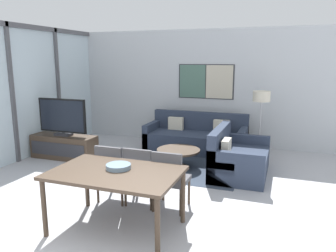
# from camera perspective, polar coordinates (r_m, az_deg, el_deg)

# --- Properties ---
(wall_back) EXTENTS (7.42, 0.09, 2.80)m
(wall_back) POSITION_cam_1_polar(r_m,az_deg,el_deg) (8.18, 5.96, 6.71)
(wall_back) COLOR silver
(wall_back) RESTS_ON ground_plane
(window_wall_left) EXTENTS (0.07, 5.68, 2.80)m
(window_wall_left) POSITION_cam_1_polar(r_m,az_deg,el_deg) (7.27, -25.73, 6.05)
(window_wall_left) COLOR silver
(window_wall_left) RESTS_ON ground_plane
(area_rug) EXTENTS (2.41, 1.69, 0.01)m
(area_rug) POSITION_cam_1_polar(r_m,az_deg,el_deg) (6.49, 1.80, -7.16)
(area_rug) COLOR #333D4C
(area_rug) RESTS_ON ground_plane
(tv_console) EXTENTS (1.42, 0.47, 0.50)m
(tv_console) POSITION_cam_1_polar(r_m,az_deg,el_deg) (7.35, -17.63, -3.47)
(tv_console) COLOR #423326
(tv_console) RESTS_ON ground_plane
(television) EXTENTS (1.14, 0.20, 0.79)m
(television) POSITION_cam_1_polar(r_m,az_deg,el_deg) (7.22, -17.93, 1.45)
(television) COLOR #2D2D33
(television) RESTS_ON tv_console
(sofa_main) EXTENTS (2.29, 0.95, 0.85)m
(sofa_main) POSITION_cam_1_polar(r_m,az_deg,el_deg) (7.67, 4.99, -2.14)
(sofa_main) COLOR #2D384C
(sofa_main) RESTS_ON ground_plane
(sofa_side) EXTENTS (0.95, 1.48, 0.85)m
(sofa_side) POSITION_cam_1_polar(r_m,az_deg,el_deg) (6.19, 11.71, -5.71)
(sofa_side) COLOR #2D384C
(sofa_side) RESTS_ON ground_plane
(coffee_table) EXTENTS (0.84, 0.84, 0.37)m
(coffee_table) POSITION_cam_1_polar(r_m,az_deg,el_deg) (6.41, 1.82, -4.85)
(coffee_table) COLOR #423326
(coffee_table) RESTS_ON ground_plane
(dining_table) EXTENTS (1.56, 1.01, 0.76)m
(dining_table) POSITION_cam_1_polar(r_m,az_deg,el_deg) (4.06, -9.12, -8.75)
(dining_table) COLOR #423326
(dining_table) RESTS_ON ground_plane
(dining_chair_left) EXTENTS (0.46, 0.46, 0.87)m
(dining_chair_left) POSITION_cam_1_polar(r_m,az_deg,el_deg) (4.92, -9.51, -7.48)
(dining_chair_left) COLOR #4C4C51
(dining_chair_left) RESTS_ON ground_plane
(dining_chair_centre) EXTENTS (0.46, 0.46, 0.87)m
(dining_chair_centre) POSITION_cam_1_polar(r_m,az_deg,el_deg) (4.75, -4.66, -8.07)
(dining_chair_centre) COLOR #4C4C51
(dining_chair_centre) RESTS_ON ground_plane
(dining_chair_right) EXTENTS (0.46, 0.46, 0.87)m
(dining_chair_right) POSITION_cam_1_polar(r_m,az_deg,el_deg) (4.57, 0.30, -8.84)
(dining_chair_right) COLOR #4C4C51
(dining_chair_right) RESTS_ON ground_plane
(fruit_bowl) EXTENTS (0.31, 0.31, 0.06)m
(fruit_bowl) POSITION_cam_1_polar(r_m,az_deg,el_deg) (4.11, -8.62, -6.92)
(fruit_bowl) COLOR slate
(fruit_bowl) RESTS_ON dining_table
(floor_lamp) EXTENTS (0.36, 0.36, 1.43)m
(floor_lamp) POSITION_cam_1_polar(r_m,az_deg,el_deg) (7.19, 15.94, 4.20)
(floor_lamp) COLOR #2D2D33
(floor_lamp) RESTS_ON ground_plane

